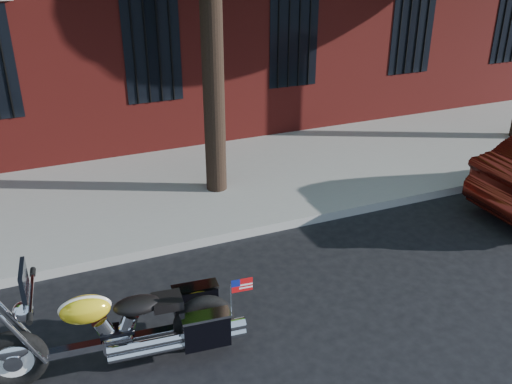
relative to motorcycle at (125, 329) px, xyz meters
name	(u,v)px	position (x,y,z in m)	size (l,w,h in m)	color
ground	(252,290)	(1.79, 0.78, -0.49)	(120.00, 120.00, 0.00)	black
curb	(218,237)	(1.79, 2.16, -0.41)	(40.00, 0.16, 0.15)	gray
sidewalk	(184,188)	(1.79, 4.04, -0.41)	(40.00, 3.60, 0.15)	gray
motorcycle	(125,329)	(0.00, 0.00, 0.00)	(2.83, 0.95, 1.44)	black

